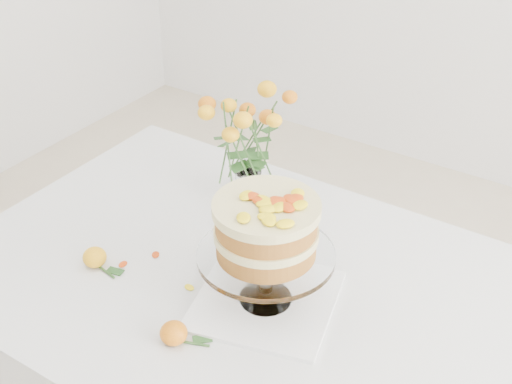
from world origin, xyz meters
TOP-DOWN VIEW (x-y plane):
  - table at (0.00, 0.00)m, footprint 1.43×0.93m
  - napkin at (0.05, -0.05)m, footprint 0.36×0.36m
  - cake_stand at (0.05, -0.05)m, footprint 0.29×0.29m
  - rose_vase at (-0.21, 0.27)m, footprint 0.29×0.29m
  - loose_rose_near at (-0.35, -0.16)m, footprint 0.10×0.06m
  - loose_rose_far at (-0.04, -0.25)m, footprint 0.10×0.06m
  - stray_petal_a at (-0.12, -0.10)m, footprint 0.03×0.02m
  - stray_petal_b at (-0.02, -0.14)m, footprint 0.03×0.02m
  - stray_petal_c at (0.02, -0.18)m, footprint 0.03×0.02m
  - stray_petal_d at (-0.26, -0.05)m, footprint 0.03×0.02m
  - stray_petal_e at (-0.30, -0.12)m, footprint 0.03×0.02m

SIDE VIEW (x-z plane):
  - table at x=0.00m, z-range 0.30..1.05m
  - stray_petal_a at x=-0.12m, z-range 0.76..0.76m
  - stray_petal_b at x=-0.02m, z-range 0.76..0.76m
  - stray_petal_c at x=0.02m, z-range 0.76..0.76m
  - stray_petal_d at x=-0.26m, z-range 0.76..0.76m
  - stray_petal_e at x=-0.30m, z-range 0.76..0.76m
  - napkin at x=0.05m, z-range 0.76..0.77m
  - loose_rose_near at x=-0.35m, z-range 0.76..0.80m
  - loose_rose_far at x=-0.04m, z-range 0.76..0.80m
  - cake_stand at x=0.05m, z-range 0.81..1.07m
  - rose_vase at x=-0.21m, z-range 0.79..1.14m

